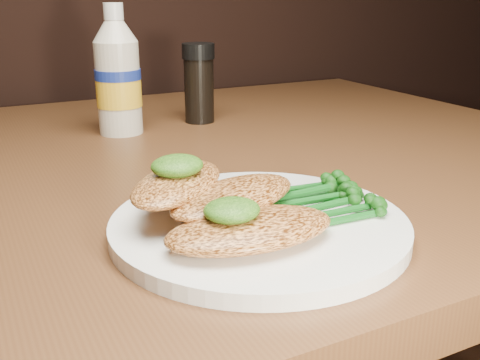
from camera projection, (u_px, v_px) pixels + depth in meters
name	position (u px, v px, depth m)	size (l,w,h in m)	color
plate	(259.00, 225.00, 0.46)	(0.24, 0.24, 0.01)	white
chicken_front	(251.00, 229.00, 0.41)	(0.13, 0.07, 0.02)	#DE8B46
chicken_mid	(234.00, 196.00, 0.45)	(0.13, 0.06, 0.02)	#DE8B46
chicken_back	(177.00, 183.00, 0.46)	(0.12, 0.06, 0.02)	#DE8B46
pesto_front	(232.00, 210.00, 0.40)	(0.04, 0.04, 0.02)	black
pesto_back	(177.00, 166.00, 0.46)	(0.04, 0.04, 0.02)	black
broccolini_bundle	(309.00, 199.00, 0.47)	(0.12, 0.09, 0.02)	#125619
mayo_bottle	(117.00, 70.00, 0.75)	(0.06, 0.06, 0.17)	beige
pepper_grinder	(199.00, 83.00, 0.83)	(0.05, 0.05, 0.12)	black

